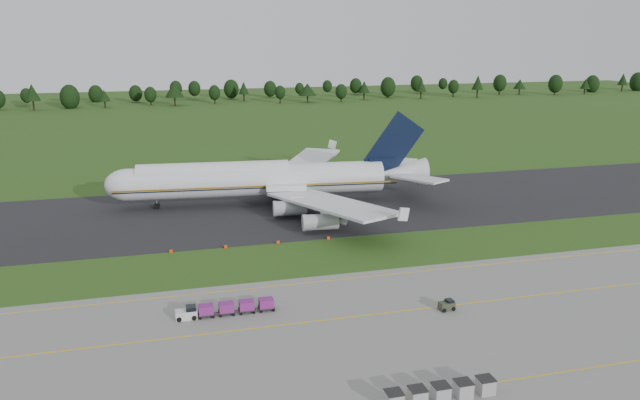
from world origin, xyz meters
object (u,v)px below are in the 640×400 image
object	(u,v)px
utility_cart	(447,306)
uld_row	(441,392)
baggage_train	(224,309)
edge_markers	(252,245)
aircraft	(264,179)

from	to	relation	value
utility_cart	uld_row	xyz separation A→B (m)	(-9.49, -18.33, 0.29)
baggage_train	edge_markers	distance (m)	25.82
aircraft	uld_row	world-z (taller)	aircraft
aircraft	baggage_train	distance (m)	52.10
baggage_train	utility_cart	world-z (taller)	baggage_train
baggage_train	uld_row	world-z (taller)	uld_row
aircraft	edge_markers	size ratio (longest dim) A/B	2.49
aircraft	utility_cart	world-z (taller)	aircraft
aircraft	edge_markers	distance (m)	26.59
uld_row	edge_markers	world-z (taller)	uld_row
aircraft	utility_cart	xyz separation A→B (m)	(13.97, -55.89, -4.75)
uld_row	edge_markers	size ratio (longest dim) A/B	0.42
aircraft	utility_cart	size ratio (longest dim) A/B	32.67
baggage_train	uld_row	size ratio (longest dim) A/B	1.10
aircraft	utility_cart	distance (m)	57.81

